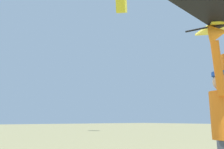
{
  "coord_description": "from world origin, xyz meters",
  "views": [
    {
      "loc": [
        -2.64,
        -1.47,
        1.04
      ],
      "look_at": [
        0.11,
        2.06,
        1.92
      ],
      "focal_mm": 37.31,
      "sensor_mm": 36.0,
      "label": 1
    }
  ],
  "objects": [
    {
      "name": "distant_kite_yellow_mid_left",
      "position": [
        9.41,
        12.7,
        10.81
      ],
      "size": [
        1.43,
        1.41,
        1.54
      ],
      "color": "yellow"
    }
  ]
}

